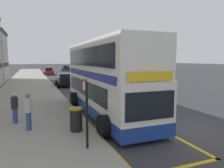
{
  "coord_description": "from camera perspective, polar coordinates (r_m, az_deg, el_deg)",
  "views": [
    {
      "loc": [
        -6.63,
        -7.97,
        3.34
      ],
      "look_at": [
        -1.49,
        5.31,
        1.68
      ],
      "focal_mm": 33.52,
      "sensor_mm": 36.0,
      "label": 1
    }
  ],
  "objects": [
    {
      "name": "pedestrian_waiting_near_sign",
      "position": [
        10.32,
        -21.89,
        -6.64
      ],
      "size": [
        0.34,
        0.34,
        1.69
      ],
      "color": "#33478C",
      "rests_on": "pavement_near"
    },
    {
      "name": "pedestrian_further_back",
      "position": [
        11.71,
        -25.03,
        -5.68
      ],
      "size": [
        0.34,
        0.34,
        1.54
      ],
      "color": "#33478C",
      "rests_on": "pavement_near"
    },
    {
      "name": "double_decker_bus",
      "position": [
        12.77,
        -1.96,
        0.89
      ],
      "size": [
        3.16,
        10.57,
        4.4
      ],
      "color": "white",
      "rests_on": "ground"
    },
    {
      "name": "bus_stop_sign",
      "position": [
        7.62,
        -7.03,
        -6.33
      ],
      "size": [
        0.09,
        0.51,
        2.51
      ],
      "color": "black",
      "rests_on": "pavement_near"
    },
    {
      "name": "ground_plane",
      "position": [
        40.66,
        -11.69,
        1.8
      ],
      "size": [
        260.0,
        260.0,
        0.0
      ],
      "primitive_type": "plane",
      "color": "#333335"
    },
    {
      "name": "pavement_near",
      "position": [
        40.11,
        -21.61,
        1.51
      ],
      "size": [
        6.0,
        76.0,
        0.14
      ],
      "primitive_type": "cube",
      "color": "gray",
      "rests_on": "ground"
    },
    {
      "name": "bus_bay_markings",
      "position": [
        12.81,
        -1.15,
        -8.45
      ],
      "size": [
        3.19,
        13.48,
        0.01
      ],
      "color": "gold",
      "rests_on": "ground"
    },
    {
      "name": "litter_bin",
      "position": [
        9.68,
        -9.75,
        -9.43
      ],
      "size": [
        0.58,
        0.58,
        1.07
      ],
      "color": "black",
      "rests_on": "pavement_near"
    },
    {
      "name": "parked_car_black_behind",
      "position": [
        26.92,
        -12.77,
        1.07
      ],
      "size": [
        2.09,
        4.2,
        1.62
      ],
      "rotation": [
        0.0,
        0.0,
        -0.03
      ],
      "color": "black",
      "rests_on": "ground"
    },
    {
      "name": "parked_car_maroon_kerbside",
      "position": [
        34.85,
        -1.84,
        2.47
      ],
      "size": [
        2.09,
        4.2,
        1.62
      ],
      "rotation": [
        0.0,
        0.0,
        3.14
      ],
      "color": "maroon",
      "rests_on": "ground"
    },
    {
      "name": "parked_car_navy_ahead",
      "position": [
        62.85,
        -12.55,
        4.18
      ],
      "size": [
        2.09,
        4.2,
        1.62
      ],
      "rotation": [
        0.0,
        0.0,
        3.1
      ],
      "color": "navy",
      "rests_on": "ground"
    },
    {
      "name": "parked_car_maroon_far",
      "position": [
        48.36,
        -16.91,
        3.35
      ],
      "size": [
        2.09,
        4.2,
        1.62
      ],
      "rotation": [
        0.0,
        0.0,
        0.03
      ],
      "color": "maroon",
      "rests_on": "ground"
    }
  ]
}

